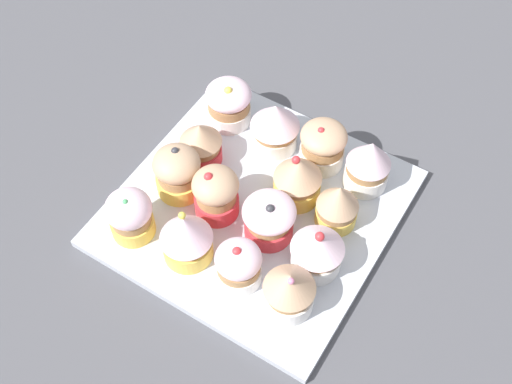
{
  "coord_description": "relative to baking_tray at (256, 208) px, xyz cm",
  "views": [
    {
      "loc": [
        -40.37,
        -25.05,
        72.06
      ],
      "look_at": [
        0.0,
        0.0,
        4.2
      ],
      "focal_mm": 46.38,
      "sensor_mm": 36.0,
      "label": 1
    }
  ],
  "objects": [
    {
      "name": "cupcake_8",
      "position": [
        -10.37,
        3.29,
        4.53
      ],
      "size": [
        6.42,
        6.42,
        7.93
      ],
      "color": "#EFC651",
      "rests_on": "baking_tray"
    },
    {
      "name": "cupcake_9",
      "position": [
        -3.24,
        3.84,
        4.44
      ],
      "size": [
        5.85,
        5.85,
        7.88
      ],
      "color": "#D1333D",
      "rests_on": "baking_tray"
    },
    {
      "name": "cupcake_5",
      "position": [
        -2.66,
        -3.51,
        3.91
      ],
      "size": [
        6.63,
        6.63,
        6.69
      ],
      "color": "#D1333D",
      "rests_on": "baking_tray"
    },
    {
      "name": "cupcake_11",
      "position": [
        -11.29,
        11.03,
        4.21
      ],
      "size": [
        5.77,
        5.77,
        7.33
      ],
      "color": "#EFC651",
      "rests_on": "baking_tray"
    },
    {
      "name": "cupcake_7",
      "position": [
        10.77,
        -3.65,
        4.07
      ],
      "size": [
        6.17,
        6.17,
        7.06
      ],
      "color": "white",
      "rests_on": "baking_tray"
    },
    {
      "name": "cupcake_6",
      "position": [
        4.14,
        -3.61,
        4.43
      ],
      "size": [
        6.21,
        6.21,
        7.88
      ],
      "color": "#EFC651",
      "rests_on": "baking_tray"
    },
    {
      "name": "cupcake_2",
      "position": [
        3.36,
        -9.72,
        4.17
      ],
      "size": [
        5.32,
        5.32,
        7.08
      ],
      "color": "#EFC651",
      "rests_on": "baking_tray"
    },
    {
      "name": "ground_plane",
      "position": [
        0.0,
        0.0,
        -2.1
      ],
      "size": [
        180.0,
        180.0,
        3.0
      ],
      "primitive_type": "cube",
      "color": "#4C4C51"
    },
    {
      "name": "cupcake_12",
      "position": [
        -2.98,
        9.86,
        4.32
      ],
      "size": [
        6.07,
        6.07,
        7.69
      ],
      "color": "#EFC651",
      "rests_on": "baking_tray"
    },
    {
      "name": "cupcake_0",
      "position": [
        -9.82,
        -10.5,
        4.15
      ],
      "size": [
        6.09,
        6.09,
        7.22
      ],
      "color": "white",
      "rests_on": "baking_tray"
    },
    {
      "name": "cupcake_10",
      "position": [
        10.01,
        3.22,
        4.62
      ],
      "size": [
        6.71,
        6.71,
        7.71
      ],
      "color": "white",
      "rests_on": "baking_tray"
    },
    {
      "name": "cupcake_4",
      "position": [
        -9.92,
        -3.76,
        3.79
      ],
      "size": [
        5.52,
        5.52,
        6.7
      ],
      "color": "white",
      "rests_on": "baking_tray"
    },
    {
      "name": "cupcake_3",
      "position": [
        10.65,
        -10.25,
        4.7
      ],
      "size": [
        5.79,
        5.79,
        8.14
      ],
      "color": "white",
      "rests_on": "baking_tray"
    },
    {
      "name": "baking_tray",
      "position": [
        0.0,
        0.0,
        0.0
      ],
      "size": [
        33.59,
        33.59,
        1.2
      ],
      "color": "silver",
      "rests_on": "ground_plane"
    },
    {
      "name": "cupcake_1",
      "position": [
        -3.55,
        -10.68,
        4.12
      ],
      "size": [
        6.48,
        6.48,
        7.18
      ],
      "color": "white",
      "rests_on": "baking_tray"
    },
    {
      "name": "cupcake_13",
      "position": [
        2.66,
        10.19,
        4.07
      ],
      "size": [
        5.66,
        5.66,
        6.77
      ],
      "color": "#D1333D",
      "rests_on": "baking_tray"
    },
    {
      "name": "cupcake_14",
      "position": [
        10.5,
        10.93,
        4.08
      ],
      "size": [
        6.36,
        6.36,
        7.16
      ],
      "color": "white",
      "rests_on": "baking_tray"
    }
  ]
}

